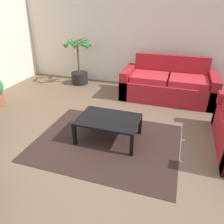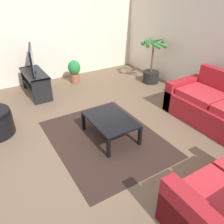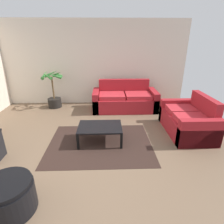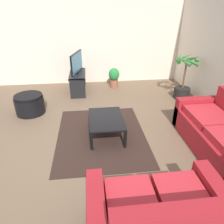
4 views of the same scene
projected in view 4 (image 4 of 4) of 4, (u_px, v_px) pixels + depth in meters
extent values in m
plane|color=brown|center=(89.00, 130.00, 4.24)|extent=(6.60, 6.60, 0.00)
cube|color=beige|center=(85.00, 39.00, 6.25)|extent=(0.06, 6.00, 2.70)
cube|color=maroon|center=(220.00, 141.00, 3.56)|extent=(1.99, 0.90, 0.42)
cube|color=maroon|center=(196.00, 112.00, 4.31)|extent=(0.18, 0.90, 0.62)
cube|color=#B8272F|center=(208.00, 116.00, 3.79)|extent=(0.77, 0.66, 0.12)
cube|color=maroon|center=(157.00, 222.00, 2.23)|extent=(0.90, 1.47, 0.42)
cube|color=maroon|center=(97.00, 223.00, 2.12)|extent=(0.90, 0.18, 0.62)
cube|color=maroon|center=(215.00, 210.00, 2.25)|extent=(0.90, 0.18, 0.62)
cube|color=#B8272F|center=(132.00, 204.00, 2.12)|extent=(0.66, 0.52, 0.12)
cube|color=#B8272F|center=(183.00, 198.00, 2.18)|extent=(0.66, 0.52, 0.12)
cube|color=black|center=(77.00, 74.00, 5.90)|extent=(1.10, 0.45, 0.04)
cube|color=black|center=(78.00, 83.00, 6.03)|extent=(1.02, 0.39, 0.03)
cube|color=black|center=(79.00, 77.00, 6.48)|extent=(0.06, 0.41, 0.55)
cube|color=black|center=(78.00, 89.00, 5.56)|extent=(0.06, 0.41, 0.55)
cube|color=black|center=(77.00, 62.00, 5.75)|extent=(0.95, 0.28, 0.55)
cube|color=teal|center=(77.00, 62.00, 5.74)|extent=(0.89, 0.24, 0.50)
cylinder|color=black|center=(77.00, 73.00, 5.88)|extent=(0.10, 0.10, 0.04)
cube|color=black|center=(106.00, 119.00, 3.94)|extent=(0.93, 0.64, 0.03)
cube|color=black|center=(90.00, 117.00, 4.38)|extent=(0.05, 0.05, 0.34)
cube|color=black|center=(92.00, 142.00, 3.60)|extent=(0.05, 0.05, 0.34)
cube|color=black|center=(118.00, 116.00, 4.44)|extent=(0.05, 0.05, 0.34)
cube|color=black|center=(125.00, 139.00, 3.66)|extent=(0.05, 0.05, 0.34)
cube|color=black|center=(101.00, 135.00, 4.09)|extent=(2.20, 1.70, 0.01)
cylinder|color=black|center=(182.00, 93.00, 5.63)|extent=(0.42, 0.42, 0.30)
cylinder|color=brown|center=(185.00, 75.00, 5.39)|extent=(0.05, 0.05, 0.72)
cone|color=#2D6F2D|center=(190.00, 61.00, 5.00)|extent=(0.15, 0.47, 0.26)
cone|color=#2D6F2D|center=(196.00, 60.00, 5.10)|extent=(0.39, 0.35, 0.24)
cone|color=#2D6F2D|center=(194.00, 58.00, 5.29)|extent=(0.44, 0.23, 0.25)
cone|color=#2D6F2D|center=(184.00, 57.00, 5.40)|extent=(0.13, 0.45, 0.25)
cone|color=#2D6F2D|center=(180.00, 58.00, 5.26)|extent=(0.38, 0.27, 0.23)
cone|color=#2D6F2D|center=(183.00, 61.00, 5.06)|extent=(0.41, 0.36, 0.25)
cylinder|color=brown|center=(114.00, 83.00, 6.41)|extent=(0.25, 0.25, 0.23)
ellipsoid|color=#237A37|center=(114.00, 74.00, 6.27)|extent=(0.32, 0.32, 0.38)
cylinder|color=black|center=(30.00, 105.00, 4.84)|extent=(0.66, 0.66, 0.39)
cylinder|color=black|center=(28.00, 96.00, 4.73)|extent=(0.63, 0.63, 0.06)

